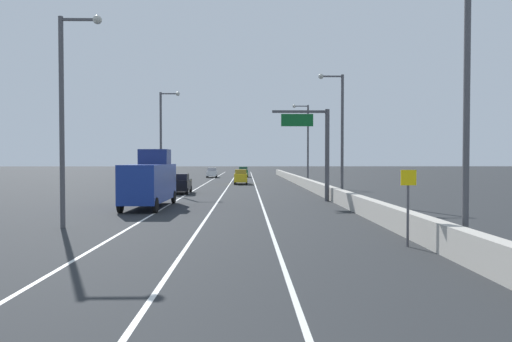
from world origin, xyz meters
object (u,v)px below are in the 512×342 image
at_px(car_green_2, 243,172).
at_px(overhead_sign_gantry, 318,143).
at_px(lamp_post_right_second, 339,128).
at_px(car_white_3, 212,173).
at_px(box_truck, 150,181).
at_px(lamp_post_left_mid, 163,135).
at_px(lamp_post_right_near, 460,89).
at_px(speed_advisory_sign, 408,202).
at_px(lamp_post_right_third, 306,139).
at_px(car_black_1, 181,184).
at_px(lamp_post_left_near, 67,107).
at_px(car_yellow_0, 241,177).

bearing_deg(car_green_2, overhead_sign_gantry, -82.83).
relative_size(lamp_post_right_second, car_white_3, 2.34).
xyz_separation_m(car_white_3, box_truck, (-0.29, -53.39, 0.97)).
relative_size(lamp_post_left_mid, car_green_2, 2.61).
distance_m(lamp_post_right_near, car_green_2, 71.97).
bearing_deg(lamp_post_left_mid, lamp_post_right_second, -31.63).
bearing_deg(lamp_post_right_near, speed_advisory_sign, 154.93).
height_order(overhead_sign_gantry, lamp_post_right_third, lamp_post_right_third).
bearing_deg(car_black_1, box_truck, -91.17).
bearing_deg(car_green_2, lamp_post_left_near, -97.25).
relative_size(lamp_post_right_third, lamp_post_left_near, 1.00).
distance_m(car_white_3, box_truck, 53.40).
bearing_deg(box_truck, lamp_post_right_third, 60.88).
distance_m(speed_advisory_sign, lamp_post_right_near, 4.63).
relative_size(car_black_1, car_white_3, 1.03).
height_order(lamp_post_left_mid, car_yellow_0, lamp_post_left_mid).
bearing_deg(lamp_post_right_second, car_black_1, 151.35).
relative_size(overhead_sign_gantry, car_black_1, 1.62).
bearing_deg(car_yellow_0, car_white_3, 104.17).
bearing_deg(lamp_post_left_near, speed_advisory_sign, -19.00).
bearing_deg(car_green_2, lamp_post_right_second, -80.60).
distance_m(lamp_post_left_near, lamp_post_left_mid, 24.96).
distance_m(lamp_post_right_second, car_yellow_0, 26.94).
height_order(overhead_sign_gantry, lamp_post_left_near, lamp_post_left_near).
relative_size(lamp_post_right_second, lamp_post_right_third, 1.00).
height_order(lamp_post_right_second, lamp_post_right_third, same).
height_order(lamp_post_left_near, lamp_post_left_mid, same).
relative_size(overhead_sign_gantry, lamp_post_right_second, 0.71).
distance_m(overhead_sign_gantry, car_white_3, 50.54).
distance_m(lamp_post_right_third, car_green_2, 31.25).
height_order(speed_advisory_sign, car_yellow_0, speed_advisory_sign).
relative_size(car_green_2, car_white_3, 0.90).
height_order(speed_advisory_sign, lamp_post_right_near, lamp_post_right_near).
distance_m(overhead_sign_gantry, box_truck, 13.78).
height_order(lamp_post_right_third, lamp_post_left_near, same).
xyz_separation_m(overhead_sign_gantry, car_yellow_0, (-6.61, 25.90, -3.71)).
bearing_deg(overhead_sign_gantry, car_black_1, 145.13).
distance_m(lamp_post_right_second, box_truck, 16.09).
xyz_separation_m(car_yellow_0, car_black_1, (-5.81, -17.24, -0.03)).
relative_size(lamp_post_right_near, lamp_post_left_mid, 1.00).
xyz_separation_m(lamp_post_right_second, car_yellow_0, (-8.51, 25.07, -5.00)).
bearing_deg(overhead_sign_gantry, lamp_post_left_mid, 143.02).
bearing_deg(overhead_sign_gantry, car_white_3, 104.25).
bearing_deg(car_black_1, lamp_post_right_second, -28.65).
bearing_deg(car_black_1, car_white_3, 89.98).
relative_size(overhead_sign_gantry, car_green_2, 1.86).
bearing_deg(lamp_post_right_second, lamp_post_left_near, -138.39).
distance_m(overhead_sign_gantry, lamp_post_left_mid, 18.32).
bearing_deg(lamp_post_left_near, car_white_3, 87.85).
height_order(lamp_post_left_mid, car_green_2, lamp_post_left_mid).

